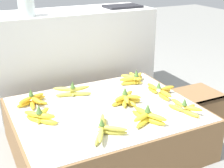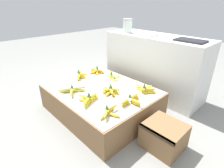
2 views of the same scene
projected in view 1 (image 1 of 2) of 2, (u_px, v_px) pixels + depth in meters
ground_plane at (105, 147)px, 2.03m from camera, size 10.00×10.00×0.00m
display_platform at (105, 128)px, 1.97m from camera, size 1.12×0.90×0.28m
back_vendor_table at (74, 56)px, 2.61m from camera, size 1.31×0.46×0.76m
wooden_crate at (197, 106)px, 2.33m from camera, size 0.31×0.30×0.22m
banana_bunch_front_midleft at (105, 129)px, 1.63m from camera, size 0.22×0.27×0.09m
banana_bunch_front_midright at (146, 117)px, 1.74m from camera, size 0.18×0.24×0.11m
banana_bunch_front_right at (185, 107)px, 1.87m from camera, size 0.17×0.23×0.10m
banana_bunch_middle_left at (41, 116)px, 1.75m from camera, size 0.17×0.18×0.11m
banana_bunch_middle_midright at (127, 99)px, 1.97m from camera, size 0.21×0.16×0.11m
banana_bunch_middle_right at (161, 91)px, 2.09m from camera, size 0.15×0.26×0.10m
banana_bunch_back_left at (33, 100)px, 1.96m from camera, size 0.21×0.18×0.10m
banana_bunch_back_midleft at (73, 91)px, 2.09m from camera, size 0.25×0.19×0.11m
banana_bunch_back_right at (134, 79)px, 2.30m from camera, size 0.24×0.17×0.11m
glass_jar at (26, 3)px, 2.18m from camera, size 0.12×0.12×0.18m
foam_tray_white at (64, 12)px, 2.36m from camera, size 0.20×0.21×0.02m
foam_tray_dark at (122, 6)px, 2.61m from camera, size 0.30×0.20×0.02m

